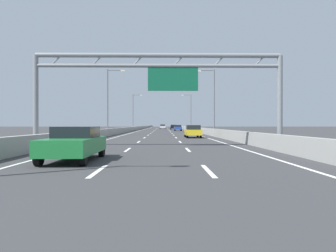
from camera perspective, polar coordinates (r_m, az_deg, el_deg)
ground_plane at (r=98.34m, az=-1.03°, el=-0.60°), size 260.00×260.00×0.00m
lane_dash_left_1 at (r=11.14m, az=-11.91°, el=-7.57°), size 0.16×3.00×0.01m
lane_dash_left_2 at (r=20.00m, az=-6.94°, el=-4.08°), size 0.16×3.00×0.01m
lane_dash_left_3 at (r=28.95m, az=-5.05°, el=-2.73°), size 0.16×3.00×0.01m
lane_dash_left_4 at (r=37.92m, az=-4.05°, el=-2.01°), size 0.16×3.00×0.01m
lane_dash_left_5 at (r=46.90m, az=-3.43°, el=-1.57°), size 0.16×3.00×0.01m
lane_dash_left_6 at (r=55.89m, az=-3.01°, el=-1.27°), size 0.16×3.00×0.01m
lane_dash_left_7 at (r=64.88m, az=-2.71°, el=-1.06°), size 0.16×3.00×0.01m
lane_dash_left_8 at (r=73.88m, az=-2.48°, el=-0.89°), size 0.16×3.00×0.01m
lane_dash_left_9 at (r=82.87m, az=-2.31°, el=-0.77°), size 0.16×3.00×0.01m
lane_dash_left_10 at (r=91.87m, az=-2.16°, el=-0.66°), size 0.16×3.00×0.01m
lane_dash_left_11 at (r=100.87m, az=-2.04°, el=-0.58°), size 0.16×3.00×0.01m
lane_dash_left_12 at (r=109.86m, az=-1.95°, el=-0.51°), size 0.16×3.00×0.01m
lane_dash_left_13 at (r=118.86m, az=-1.86°, el=-0.45°), size 0.16×3.00×0.01m
lane_dash_left_14 at (r=127.86m, az=-1.79°, el=-0.40°), size 0.16×3.00×0.01m
lane_dash_left_15 at (r=136.86m, az=-1.73°, el=-0.35°), size 0.16×3.00×0.01m
lane_dash_left_16 at (r=145.86m, az=-1.67°, el=-0.31°), size 0.16×3.00×0.01m
lane_dash_left_17 at (r=154.85m, az=-1.62°, el=-0.28°), size 0.16×3.00×0.01m
lane_dash_right_1 at (r=11.04m, az=6.93°, el=-7.64°), size 0.16×3.00×0.01m
lane_dash_right_2 at (r=19.95m, az=3.42°, el=-4.09°), size 0.16×3.00×0.01m
lane_dash_right_3 at (r=28.91m, az=2.10°, el=-2.73°), size 0.16×3.00×0.01m
lane_dash_right_4 at (r=37.89m, az=1.40°, el=-2.02°), size 0.16×3.00×0.01m
lane_dash_right_5 at (r=46.88m, az=0.97°, el=-1.57°), size 0.16×3.00×0.01m
lane_dash_right_6 at (r=55.87m, az=0.68°, el=-1.27°), size 0.16×3.00×0.01m
lane_dash_right_7 at (r=64.87m, az=0.47°, el=-1.06°), size 0.16×3.00×0.01m
lane_dash_right_8 at (r=73.86m, az=0.31°, el=-0.89°), size 0.16×3.00×0.01m
lane_dash_right_9 at (r=82.86m, az=0.18°, el=-0.77°), size 0.16×3.00×0.01m
lane_dash_right_10 at (r=91.86m, az=0.08°, el=-0.66°), size 0.16×3.00×0.01m
lane_dash_right_11 at (r=100.85m, az=0.00°, el=-0.58°), size 0.16×3.00×0.01m
lane_dash_right_12 at (r=109.85m, az=-0.07°, el=-0.51°), size 0.16×3.00×0.01m
lane_dash_right_13 at (r=118.85m, az=-0.13°, el=-0.45°), size 0.16×3.00×0.01m
lane_dash_right_14 at (r=127.85m, az=-0.18°, el=-0.39°), size 0.16×3.00×0.01m
lane_dash_right_15 at (r=136.85m, az=-0.22°, el=-0.35°), size 0.16×3.00×0.01m
lane_dash_right_16 at (r=145.85m, az=-0.26°, el=-0.31°), size 0.16×3.00×0.01m
lane_dash_right_17 at (r=154.85m, az=-0.29°, el=-0.28°), size 0.16×3.00×0.01m
edge_line_left at (r=86.53m, az=-4.53°, el=-0.72°), size 0.16×176.00×0.01m
edge_line_right at (r=86.49m, az=2.43°, el=-0.72°), size 0.16×176.00×0.01m
barrier_left at (r=108.58m, az=-4.65°, el=-0.27°), size 0.45×220.00×0.95m
barrier_right at (r=108.54m, az=2.64°, el=-0.27°), size 0.45×220.00×0.95m
sign_gantry at (r=22.71m, az=-1.34°, el=8.73°), size 16.90×0.36×6.36m
streetlamp_left_mid at (r=48.69m, az=-10.08°, el=4.84°), size 2.58×0.28×9.50m
streetlamp_right_mid at (r=48.59m, az=7.65°, el=4.85°), size 2.58×0.28×9.50m
streetlamp_left_far at (r=88.49m, az=-5.89°, el=2.79°), size 2.58×0.28×9.50m
streetlamp_right_far at (r=88.44m, az=3.80°, el=2.79°), size 2.58×0.28×9.50m
blue_car at (r=78.61m, az=1.73°, el=-0.30°), size 1.73×4.41×1.38m
white_car at (r=112.31m, az=-0.92°, el=-0.11°), size 1.86×4.52×1.50m
black_car at (r=101.39m, az=0.94°, el=-0.16°), size 1.83×4.70×1.41m
green_car at (r=14.52m, az=-15.73°, el=-2.83°), size 1.86×4.68×1.43m
yellow_car at (r=38.02m, az=4.28°, el=-0.92°), size 1.72×4.39×1.44m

